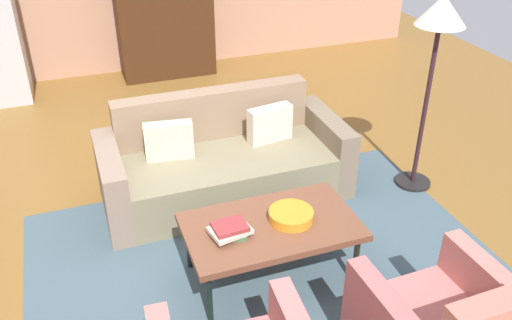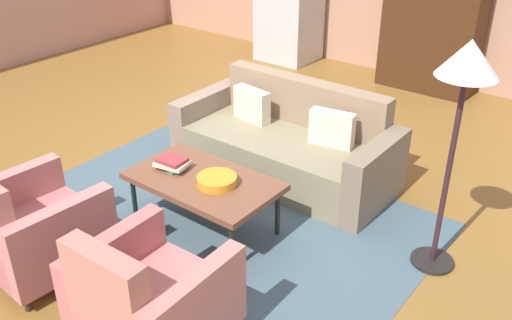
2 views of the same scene
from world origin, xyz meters
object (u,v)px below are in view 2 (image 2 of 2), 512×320
Objects in this scene: armchair_left at (31,231)px; fruit_bowl at (217,180)px; armchair_right at (146,303)px; floor_lamp at (465,82)px; book_stack at (172,163)px; couch at (288,145)px; coffee_table at (203,183)px; cabinet at (434,20)px.

armchair_left reaches higher than fruit_bowl.
armchair_right is 0.51× the size of floor_lamp.
book_stack is at bearing 78.93° from armchair_left.
coffee_table is at bearing 89.72° from couch.
armchair_right is 1.26m from fruit_bowl.
book_stack is 4.24m from cabinet.
armchair_right is 1.46m from book_stack.
book_stack is 0.17× the size of floor_lamp.
couch is 1.19m from coffee_table.
floor_lamp is at bearing 163.41° from couch.
cabinet is (-0.02, 4.16, 0.41)m from fruit_bowl.
armchair_left is 1.00× the size of armchair_right.
floor_lamp is (1.67, -0.49, 1.16)m from couch.
coffee_table is 3.84× the size of fruit_bowl.
fruit_bowl is at bearing 60.89° from armchair_left.
armchair_left is (-0.60, -1.17, -0.08)m from coffee_table.
cabinet is (0.13, 2.98, 0.61)m from couch.
coffee_table is 0.32m from book_stack.
fruit_bowl is (0.15, 0.00, 0.07)m from coffee_table.
armchair_right is 3.02× the size of book_stack.
floor_lamp is at bearing -65.99° from cabinet.
cabinet reaches higher than couch.
armchair_left is at bearing -104.74° from book_stack.
armchair_left is 5.41m from cabinet.
couch is 1.75× the size of coffee_table.
fruit_bowl is at bearing 0.00° from coffee_table.
floor_lamp is (1.98, 0.73, 0.94)m from book_stack.
book_stack is (0.30, 1.13, 0.16)m from armchair_left.
armchair_right is at bearing -119.85° from floor_lamp.
coffee_table is 1.31m from armchair_right.
fruit_bowl is 0.45m from book_stack.
cabinet is at bearing 90.25° from fruit_bowl.
armchair_left is 3.14m from floor_lamp.
book_stack is at bearing -175.83° from fruit_bowl.
couch is 1.28m from book_stack.
fruit_bowl is 0.18× the size of floor_lamp.
cabinet is 1.05× the size of floor_lamp.
armchair_left is at bearing 178.28° from armchair_right.
floor_lamp reaches higher than armchair_left.
armchair_left and armchair_right have the same top height.
couch is 2.43m from armchair_right.
couch is at bearing 90.02° from coffee_table.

